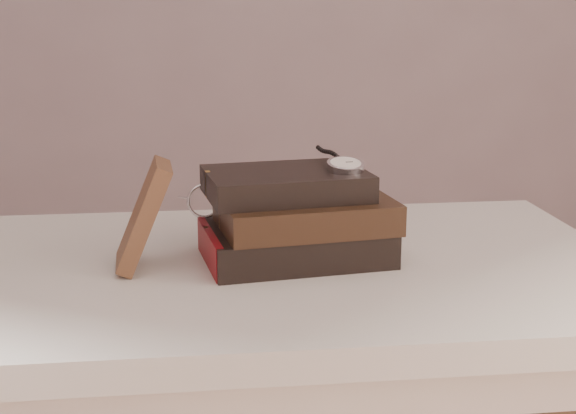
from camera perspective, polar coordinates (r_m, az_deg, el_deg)
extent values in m
cube|color=beige|center=(1.14, -1.34, -4.80)|extent=(1.00, 0.60, 0.04)
cube|color=white|center=(1.16, -1.32, -7.60)|extent=(0.88, 0.49, 0.08)
cylinder|color=white|center=(1.61, 14.42, -13.77)|extent=(0.05, 0.05, 0.71)
cube|color=black|center=(1.14, 0.50, -2.51)|extent=(0.27, 0.20, 0.05)
cube|color=beige|center=(1.14, 0.65, -2.50)|extent=(0.26, 0.19, 0.04)
cube|color=gold|center=(1.14, -5.76, -2.58)|extent=(0.01, 0.01, 0.05)
cube|color=maroon|center=(1.11, -5.50, -2.95)|extent=(0.03, 0.16, 0.05)
cube|color=black|center=(1.12, 1.23, -0.42)|extent=(0.25, 0.19, 0.04)
cube|color=beige|center=(1.12, 1.38, -0.41)|extent=(0.24, 0.18, 0.03)
cube|color=gold|center=(1.12, -4.72, -0.49)|extent=(0.01, 0.01, 0.04)
cube|color=black|center=(1.12, -0.14, 1.66)|extent=(0.24, 0.18, 0.04)
cube|color=beige|center=(1.12, 0.01, 1.67)|extent=(0.23, 0.17, 0.03)
cube|color=gold|center=(1.12, -5.67, 1.60)|extent=(0.01, 0.01, 0.04)
cube|color=#432819|center=(1.10, -10.13, -0.58)|extent=(0.09, 0.10, 0.15)
cylinder|color=silver|center=(1.12, 4.07, 2.87)|extent=(0.06, 0.06, 0.02)
cylinder|color=white|center=(1.11, 4.08, 3.11)|extent=(0.05, 0.05, 0.01)
torus|color=silver|center=(1.11, 4.08, 3.08)|extent=(0.05, 0.05, 0.01)
cylinder|color=silver|center=(1.14, 3.59, 3.16)|extent=(0.01, 0.01, 0.01)
cube|color=black|center=(1.12, 3.98, 3.22)|extent=(0.00, 0.01, 0.00)
cube|color=black|center=(1.12, 4.33, 3.17)|extent=(0.01, 0.00, 0.00)
sphere|color=black|center=(1.15, 3.52, 3.52)|extent=(0.01, 0.01, 0.01)
sphere|color=black|center=(1.16, 3.38, 3.65)|extent=(0.01, 0.01, 0.01)
sphere|color=black|center=(1.17, 3.23, 3.76)|extent=(0.01, 0.01, 0.01)
sphere|color=black|center=(1.17, 3.09, 3.84)|extent=(0.01, 0.01, 0.01)
sphere|color=black|center=(1.18, 2.94, 3.88)|extent=(0.01, 0.01, 0.01)
sphere|color=black|center=(1.19, 2.80, 3.90)|extent=(0.01, 0.01, 0.01)
sphere|color=black|center=(1.20, 2.66, 3.92)|extent=(0.01, 0.01, 0.01)
sphere|color=black|center=(1.21, 2.53, 3.95)|extent=(0.01, 0.01, 0.01)
sphere|color=black|center=(1.21, 2.39, 4.01)|extent=(0.01, 0.01, 0.01)
sphere|color=black|center=(1.22, 2.26, 4.10)|extent=(0.01, 0.01, 0.01)
sphere|color=black|center=(1.23, 2.13, 4.21)|extent=(0.01, 0.01, 0.01)
torus|color=silver|center=(1.17, -5.93, 0.42)|extent=(0.05, 0.02, 0.05)
torus|color=silver|center=(1.18, -3.35, 0.58)|extent=(0.05, 0.02, 0.05)
cylinder|color=silver|center=(1.18, -4.63, 0.65)|extent=(0.01, 0.01, 0.00)
cylinder|color=silver|center=(1.23, -7.39, 0.68)|extent=(0.02, 0.11, 0.03)
cylinder|color=silver|center=(1.24, -2.83, 0.96)|extent=(0.02, 0.11, 0.03)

